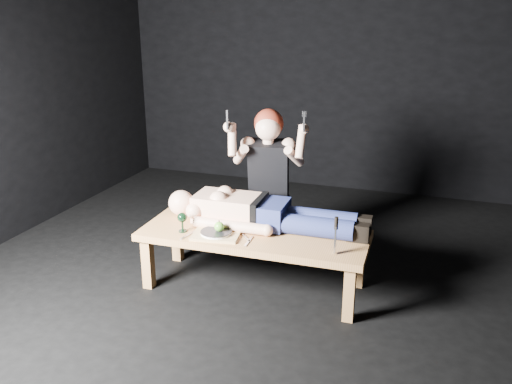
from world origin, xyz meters
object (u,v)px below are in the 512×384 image
kneeling_woman (269,181)px  goblet (182,222)px  table (254,260)px  carving_knife (336,236)px  serving_tray (216,235)px  lying_man (267,210)px

kneeling_woman → goblet: kneeling_woman is taller
table → kneeling_woman: (-0.08, 0.62, 0.43)m
table → carving_knife: bearing=-16.3°
serving_tray → goblet: (-0.27, -0.00, 0.06)m
goblet → table: bearing=17.4°
table → kneeling_woman: kneeling_woman is taller
lying_man → serving_tray: 0.44m
carving_knife → table: bearing=163.7°
lying_man → serving_tray: bearing=-133.4°
table → carving_knife: 0.75m
kneeling_woman → lying_man: bearing=-86.5°
goblet → carving_knife: 1.15m
goblet → carving_knife: carving_knife is taller
lying_man → goblet: 0.64m
table → serving_tray: size_ratio=4.99×
table → goblet: bearing=-163.7°
table → lying_man: size_ratio=1.01×
table → kneeling_woman: size_ratio=1.28×
lying_man → goblet: size_ratio=11.26×
serving_tray → carving_knife: size_ratio=1.27×
serving_tray → goblet: 0.28m
lying_man → carving_knife: bearing=-30.2°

